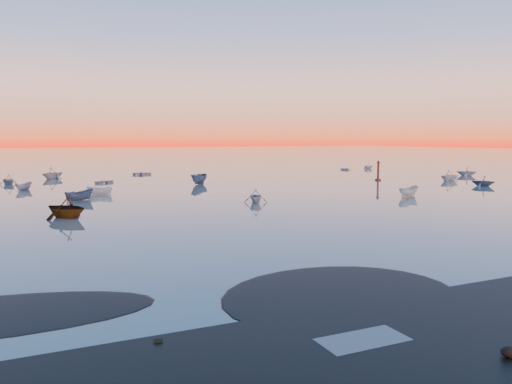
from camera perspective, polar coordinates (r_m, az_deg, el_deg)
ground at (r=121.30m, az=-15.99°, el=2.61°), size 600.00×600.00×0.00m
mud_lobes at (r=27.18m, az=19.51°, el=-8.90°), size 140.00×6.00×0.07m
moored_fleet at (r=75.31m, az=-10.46°, el=0.75°), size 124.00×58.00×1.20m
boat_near_center at (r=59.15m, az=-19.54°, el=-0.94°), size 3.05×3.87×1.24m
boat_near_right at (r=80.08m, az=24.51°, el=0.62°), size 3.65×2.93×1.17m
channel_marker at (r=85.25m, az=13.79°, el=2.22°), size 0.98×0.98×3.50m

